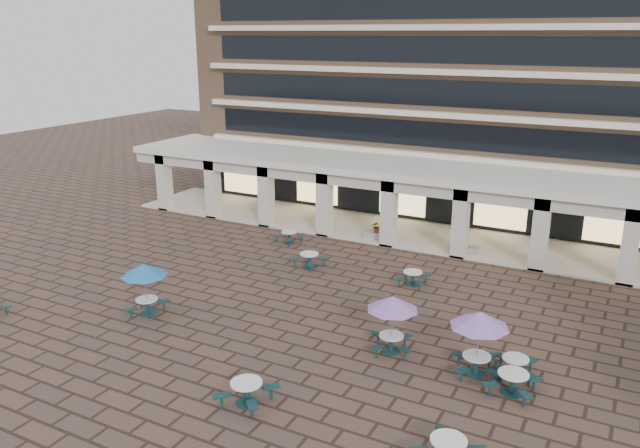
{
  "coord_description": "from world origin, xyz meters",
  "views": [
    {
      "loc": [
        10.54,
        -20.27,
        11.97
      ],
      "look_at": [
        -1.7,
        3.0,
        3.9
      ],
      "focal_mm": 35.0,
      "sensor_mm": 36.0,
      "label": 1
    }
  ],
  "objects": [
    {
      "name": "picnic_table_8",
      "position": [
        -4.49,
        7.07,
        0.45
      ],
      "size": [
        1.92,
        1.92,
        0.76
      ],
      "rotation": [
        0.0,
        0.0,
        -0.21
      ],
      "color": "#154040",
      "rests_on": "ground"
    },
    {
      "name": "picnic_table_4",
      "position": [
        -8.04,
        -1.42,
        2.01
      ],
      "size": [
        2.05,
        2.05,
        2.37
      ],
      "rotation": [
        0.0,
        0.0,
        0.33
      ],
      "color": "#154040",
      "rests_on": "ground"
    },
    {
      "name": "picnic_table_12",
      "position": [
        -7.46,
        10.0,
        0.42
      ],
      "size": [
        1.85,
        1.85,
        0.7
      ],
      "rotation": [
        0.0,
        0.0,
        -0.29
      ],
      "color": "#154040",
      "rests_on": "ground"
    },
    {
      "name": "picnic_table_7",
      "position": [
        7.45,
        0.84,
        0.43
      ],
      "size": [
        1.77,
        1.77,
        0.72
      ],
      "rotation": [
        0.0,
        0.0,
        0.13
      ],
      "color": "#154040",
      "rests_on": "ground"
    },
    {
      "name": "retail_arcade",
      "position": [
        0.0,
        14.8,
        3.0
      ],
      "size": [
        42.0,
        6.6,
        4.4
      ],
      "color": "white",
      "rests_on": "ground"
    },
    {
      "name": "picnic_table_10",
      "position": [
        7.61,
        -0.41,
        0.48
      ],
      "size": [
        1.92,
        1.92,
        0.8
      ],
      "rotation": [
        0.0,
        0.0,
        -0.1
      ],
      "color": "#154040",
      "rests_on": "ground"
    },
    {
      "name": "ground",
      "position": [
        0.0,
        0.0,
        0.0
      ],
      "size": [
        120.0,
        120.0,
        0.0
      ],
      "primitive_type": "plane",
      "color": "brown",
      "rests_on": "ground"
    },
    {
      "name": "picnic_table_5",
      "position": [
        -0.17,
        -5.2,
        0.49
      ],
      "size": [
        1.86,
        1.86,
        0.82
      ],
      "rotation": [
        0.0,
        0.0,
        0.02
      ],
      "color": "#154040",
      "rests_on": "ground"
    },
    {
      "name": "picnic_table_6",
      "position": [
        2.81,
        0.4,
        1.99
      ],
      "size": [
        2.03,
        2.03,
        2.35
      ],
      "rotation": [
        0.0,
        0.0,
        0.35
      ],
      "color": "#154040",
      "rests_on": "ground"
    },
    {
      "name": "apartment_building",
      "position": [
        0.0,
        25.47,
        12.6
      ],
      "size": [
        40.0,
        15.5,
        25.2
      ],
      "color": "#9B7757",
      "rests_on": "ground"
    },
    {
      "name": "picnic_table_13",
      "position": [
        1.25,
        7.25,
        0.43
      ],
      "size": [
        1.62,
        1.62,
        0.71
      ],
      "rotation": [
        0.0,
        0.0,
        0.02
      ],
      "color": "#154040",
      "rests_on": "ground"
    },
    {
      "name": "picnic_table_11",
      "position": [
        6.18,
        0.27,
        2.11
      ],
      "size": [
        2.15,
        2.15,
        2.49
      ],
      "rotation": [
        0.0,
        0.0,
        0.37
      ],
      "color": "#154040",
      "rests_on": "ground"
    },
    {
      "name": "planter_left",
      "position": [
        -3.05,
        12.9,
        0.46
      ],
      "size": [
        1.5,
        0.77,
        1.21
      ],
      "color": "gray",
      "rests_on": "ground"
    },
    {
      "name": "planter_right",
      "position": [
        2.26,
        12.9,
        0.5
      ],
      "size": [
        1.5,
        0.75,
        1.26
      ],
      "color": "gray",
      "rests_on": "ground"
    }
  ]
}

